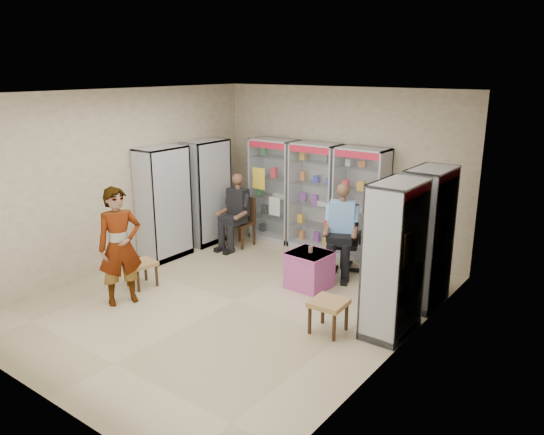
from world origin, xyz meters
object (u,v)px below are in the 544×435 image
Objects in this scene: woven_stool_b at (142,274)px; wooden_chair at (241,222)px; office_chair at (343,240)px; cabinet_back_mid at (315,197)px; cabinet_left_far at (207,192)px; cabinet_left_near at (164,204)px; standing_man at (120,246)px; cabinet_back_left at (274,190)px; seated_shopkeeper at (342,232)px; cabinet_back_right at (361,204)px; pink_trunk at (309,270)px; cabinet_right_far at (427,238)px; cabinet_right_near at (394,259)px; woven_stool_a at (328,316)px.

wooden_chair is at bearing 90.35° from woven_stool_b.
office_chair is (2.24, -0.03, 0.09)m from wooden_chair.
cabinet_left_far is (-1.88, -0.93, 0.00)m from cabinet_back_mid.
cabinet_left_near reaches higher than woven_stool_b.
standing_man is (0.26, -2.99, 0.39)m from wooden_chair.
cabinet_back_left is 1.39× the size of seated_shopkeeper.
cabinet_back_right is 1.79m from pink_trunk.
seated_shopkeeper is at bearing 92.34° from cabinet_left_far.
cabinet_left_far is (-0.93, -0.93, 0.00)m from cabinet_back_left.
cabinet_back_mid is at bearing 116.32° from cabinet_left_far.
cabinet_right_far is 4.37m from standing_man.
standing_man is (-0.94, -3.72, -0.14)m from cabinet_back_mid.
cabinet_back_mid is at bearing 49.16° from cabinet_right_near.
woven_stool_b is (0.69, -1.14, -0.80)m from cabinet_left_near.
woven_stool_b is 0.90m from standing_man.
standing_man is at bearing 18.65° from cabinet_left_far.
wooden_chair is (-1.20, -0.73, -0.53)m from cabinet_back_mid.
seated_shopkeeper is 0.83× the size of standing_man.
cabinet_right_near is at bearing 37.34° from woven_stool_a.
cabinet_back_mid is 3.43m from woven_stool_a.
cabinet_back_left is 0.94m from wooden_chair.
standing_man is (0.94, -1.69, -0.14)m from cabinet_left_near.
woven_stool_b is at bearing 17.23° from cabinet_left_far.
seated_shopkeeper reaches higher than pink_trunk.
cabinet_left_near is at bearing 121.35° from woven_stool_b.
standing_man is (-3.52, -1.49, -0.14)m from cabinet_right_near.
woven_stool_a is at bearing 158.00° from cabinet_right_far.
cabinet_left_far is at bearing 159.02° from seated_shopkeeper.
cabinet_right_far is 3.84m from wooden_chair.
woven_stool_b is (0.69, -2.24, -0.80)m from cabinet_left_far.
woven_stool_a is 3.16m from woven_stool_b.
office_chair is (1.99, -0.76, -0.44)m from cabinet_back_left.
cabinet_back_mid and cabinet_left_far have the same top height.
cabinet_back_left is 2.23m from cabinet_left_near.
seated_shopkeeper is (0.09, -0.81, -0.28)m from cabinet_back_right.
seated_shopkeeper is at bearing -22.16° from cabinet_back_left.
cabinet_back_mid is at bearing 180.00° from cabinet_back_right.
cabinet_left_far is at bearing 159.99° from office_chair.
cabinet_back_right is at bearing 73.42° from office_chair.
office_chair is at bearing 93.32° from cabinet_left_far.
cabinet_back_mid and cabinet_right_far have the same top height.
woven_stool_a is 1.08× the size of woven_stool_b.
pink_trunk is 2.87m from standing_man.
cabinet_back_mid is 1.39× the size of seated_shopkeeper.
wooden_chair is 2.45m from woven_stool_b.
woven_stool_a is (3.82, -0.69, -0.78)m from cabinet_left_near.
wooden_chair is at bearing 83.96° from cabinet_right_far.
cabinet_back_left is at bearing 180.00° from cabinet_back_mid.
woven_stool_a is (0.99, -1.08, -0.07)m from pink_trunk.
cabinet_back_right is 1.00× the size of cabinet_left_near.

